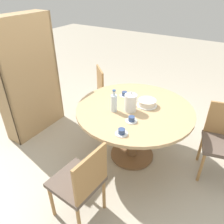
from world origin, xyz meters
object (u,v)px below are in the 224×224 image
(chair_a, at_px, (109,91))
(cake_main, at_px, (147,103))
(chair_b, at_px, (81,182))
(cup_c, at_px, (131,119))
(chair_c, at_px, (222,139))
(water_bottle, at_px, (114,103))
(cup_a, at_px, (124,94))
(coffee_pot, at_px, (131,102))
(bookshelf, at_px, (29,78))
(cup_b, at_px, (122,132))

(chair_a, xyz_separation_m, cake_main, (-0.53, -0.88, 0.30))
(chair_b, bearing_deg, cake_main, 178.65)
(cup_c, bearing_deg, chair_c, -57.10)
(chair_b, height_order, water_bottle, water_bottle)
(chair_a, xyz_separation_m, cup_c, (-0.92, -0.88, 0.29))
(cup_a, bearing_deg, coffee_pot, -140.35)
(cake_main, relative_size, cup_a, 1.91)
(chair_b, height_order, coffee_pot, coffee_pot)
(chair_b, height_order, cake_main, chair_b)
(chair_c, distance_m, water_bottle, 1.31)
(chair_c, distance_m, bookshelf, 2.61)
(chair_c, height_order, cake_main, chair_c)
(cup_c, bearing_deg, coffee_pot, 31.14)
(coffee_pot, height_order, cake_main, coffee_pot)
(cake_main, bearing_deg, water_bottle, 138.81)
(water_bottle, xyz_separation_m, cup_c, (-0.08, -0.27, -0.08))
(water_bottle, bearing_deg, chair_a, 36.01)
(coffee_pot, bearing_deg, chair_c, -68.99)
(cup_b, bearing_deg, cup_c, 4.74)
(cake_main, distance_m, cup_b, 0.64)
(chair_a, bearing_deg, chair_b, 157.87)
(chair_b, bearing_deg, water_bottle, -164.96)
(coffee_pot, distance_m, cake_main, 0.25)
(chair_a, height_order, cup_a, chair_a)
(bookshelf, xyz_separation_m, cup_b, (-0.30, -1.67, -0.07))
(chair_b, distance_m, cup_b, 0.60)
(chair_a, bearing_deg, cup_b, 170.74)
(cup_a, relative_size, cup_b, 1.00)
(chair_a, distance_m, cup_a, 0.76)
(cup_b, bearing_deg, chair_a, 37.55)
(chair_a, distance_m, cup_c, 1.31)
(bookshelf, xyz_separation_m, water_bottle, (0.03, -1.38, 0.01))
(bookshelf, xyz_separation_m, coffee_pot, (0.13, -1.54, 0.01))
(bookshelf, xyz_separation_m, cake_main, (0.34, -1.66, -0.06))
(cup_a, bearing_deg, chair_a, 49.60)
(cup_c, bearing_deg, chair_b, 171.81)
(chair_b, relative_size, water_bottle, 3.28)
(chair_a, xyz_separation_m, cup_a, (-0.45, -0.53, 0.29))
(bookshelf, height_order, cup_c, bookshelf)
(bookshelf, relative_size, cup_b, 13.20)
(chair_a, bearing_deg, cake_main, -167.75)
(chair_c, height_order, cup_a, chair_c)
(cake_main, bearing_deg, cup_a, 77.86)
(chair_c, relative_size, coffee_pot, 3.58)
(cup_b, bearing_deg, coffee_pot, 17.12)
(chair_b, height_order, cup_c, chair_b)
(water_bottle, relative_size, cup_a, 2.10)
(cup_c, bearing_deg, cup_b, -175.26)
(coffee_pot, bearing_deg, cup_a, 39.65)
(chair_c, distance_m, cup_c, 1.09)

